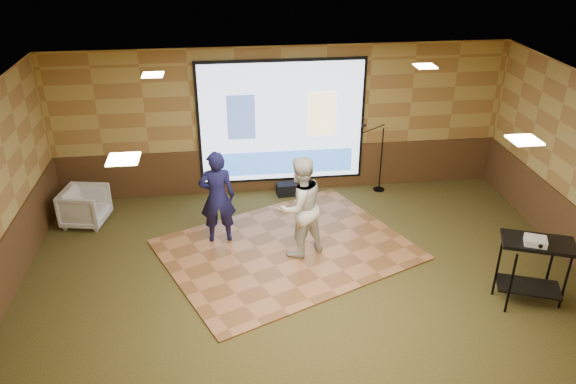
{
  "coord_description": "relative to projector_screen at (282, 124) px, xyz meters",
  "views": [
    {
      "loc": [
        -1.15,
        -7.01,
        5.3
      ],
      "look_at": [
        -0.2,
        0.8,
        1.3
      ],
      "focal_mm": 35.0,
      "sensor_mm": 36.0,
      "label": 1
    }
  ],
  "objects": [
    {
      "name": "downlight_ne",
      "position": [
        2.2,
        -1.64,
        1.5
      ],
      "size": [
        0.32,
        0.32,
        0.02
      ],
      "primitive_type": "cube",
      "color": "#FFF0BF",
      "rests_on": "room_shell"
    },
    {
      "name": "ground",
      "position": [
        0.0,
        -3.44,
        -1.47
      ],
      "size": [
        9.0,
        9.0,
        0.0
      ],
      "primitive_type": "plane",
      "color": "#283317",
      "rests_on": "ground"
    },
    {
      "name": "projector",
      "position": [
        3.13,
        -4.19,
        -0.37
      ],
      "size": [
        0.37,
        0.34,
        0.1
      ],
      "primitive_type": "cube",
      "rotation": [
        0.0,
        0.0,
        -0.41
      ],
      "color": "white",
      "rests_on": "av_table"
    },
    {
      "name": "banquet_chair",
      "position": [
        -3.78,
        -0.91,
        -1.12
      ],
      "size": [
        0.9,
        0.89,
        0.7
      ],
      "primitive_type": "imported",
      "rotation": [
        0.0,
        0.0,
        1.37
      ],
      "color": "gray",
      "rests_on": "ground"
    },
    {
      "name": "mic_stand",
      "position": [
        1.96,
        -0.22,
        -0.98
      ],
      "size": [
        0.58,
        0.24,
        1.48
      ],
      "rotation": [
        0.0,
        0.0,
        -0.03
      ],
      "color": "black",
      "rests_on": "ground"
    },
    {
      "name": "room_shell",
      "position": [
        0.0,
        -3.44,
        0.62
      ],
      "size": [
        9.04,
        7.04,
        3.02
      ],
      "color": "tan",
      "rests_on": "ground"
    },
    {
      "name": "downlight_nw",
      "position": [
        -2.2,
        -1.64,
        1.5
      ],
      "size": [
        0.32,
        0.32,
        0.02
      ],
      "primitive_type": "cube",
      "color": "#FFF0BF",
      "rests_on": "room_shell"
    },
    {
      "name": "projector_screen",
      "position": [
        0.0,
        0.0,
        0.0
      ],
      "size": [
        3.32,
        0.06,
        2.52
      ],
      "color": "black",
      "rests_on": "room_shell"
    },
    {
      "name": "player_left",
      "position": [
        -1.32,
        -1.85,
        -0.6
      ],
      "size": [
        0.62,
        0.42,
        1.69
      ],
      "primitive_type": "imported",
      "rotation": [
        0.0,
        0.0,
        3.16
      ],
      "color": "#151541",
      "rests_on": "dance_floor"
    },
    {
      "name": "downlight_se",
      "position": [
        2.2,
        -4.94,
        1.5
      ],
      "size": [
        0.32,
        0.32,
        0.02
      ],
      "primitive_type": "cube",
      "color": "#FFF0BF",
      "rests_on": "room_shell"
    },
    {
      "name": "downlight_sw",
      "position": [
        -2.2,
        -4.94,
        1.5
      ],
      "size": [
        0.32,
        0.32,
        0.02
      ],
      "primitive_type": "cube",
      "color": "#FFF0BF",
      "rests_on": "room_shell"
    },
    {
      "name": "av_table",
      "position": [
        3.23,
        -4.13,
        -0.72
      ],
      "size": [
        1.0,
        0.53,
        1.05
      ],
      "rotation": [
        0.0,
        0.0,
        -0.37
      ],
      "color": "black",
      "rests_on": "ground"
    },
    {
      "name": "player_right",
      "position": [
        0.02,
        -2.44,
        -0.57
      ],
      "size": [
        1.06,
        0.98,
        1.76
      ],
      "primitive_type": "imported",
      "rotation": [
        0.0,
        0.0,
        3.61
      ],
      "color": "silver",
      "rests_on": "dance_floor"
    },
    {
      "name": "wainscot_back",
      "position": [
        0.0,
        0.04,
        -1.0
      ],
      "size": [
        9.0,
        0.04,
        0.95
      ],
      "primitive_type": "cube",
      "color": "#4B3119",
      "rests_on": "ground"
    },
    {
      "name": "duffel_bag",
      "position": [
        0.07,
        -0.21,
        -1.35
      ],
      "size": [
        0.42,
        0.3,
        0.25
      ],
      "primitive_type": "cube",
      "rotation": [
        0.0,
        0.0,
        0.09
      ],
      "color": "black",
      "rests_on": "ground"
    },
    {
      "name": "dance_floor",
      "position": [
        -0.17,
        -2.3,
        -1.46
      ],
      "size": [
        4.89,
        4.41,
        0.03
      ],
      "primitive_type": "cube",
      "rotation": [
        0.0,
        0.0,
        0.42
      ],
      "color": "#A1653B",
      "rests_on": "ground"
    }
  ]
}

